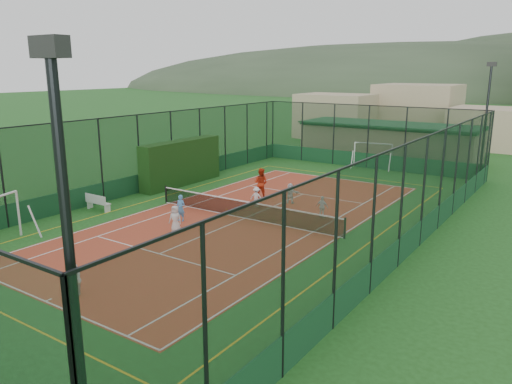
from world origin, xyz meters
TOP-DOWN VIEW (x-y plane):
  - ground at (0.00, 0.00)m, footprint 300.00×300.00m
  - court_slab at (0.00, 0.00)m, footprint 11.17×23.97m
  - tennis_net at (0.00, 0.00)m, footprint 11.67×0.12m
  - perimeter_fence at (0.00, 0.00)m, footprint 18.12×34.12m
  - floodlight_se at (8.60, -16.60)m, footprint 0.60×0.26m
  - floodlight_ne at (8.60, 16.60)m, footprint 0.60×0.26m
  - clubhouse at (0.00, 22.00)m, footprint 15.20×7.20m
  - hedge_left at (-8.30, 4.16)m, footprint 1.05×6.99m
  - white_bench at (-7.80, -3.35)m, footprint 1.71×0.48m
  - futsal_goal_far at (0.39, 17.26)m, footprint 3.19×1.41m
  - child_near_left at (-1.50, -3.76)m, footprint 0.74×0.59m
  - child_near_mid at (-2.53, -2.25)m, footprint 0.56×0.42m
  - child_near_right at (0.46, -10.97)m, footprint 0.71×0.68m
  - child_far_left at (-0.77, 2.25)m, footprint 0.85×0.61m
  - child_far_right at (3.36, 2.46)m, footprint 0.70×0.31m
  - child_far_back at (0.43, 4.05)m, footprint 1.19×0.72m
  - coach at (-1.76, 4.19)m, footprint 1.00×0.83m
  - tennis_balls at (0.94, 1.07)m, footprint 4.64×1.39m

SIDE VIEW (x-z plane):
  - ground at x=0.00m, z-range 0.00..0.00m
  - court_slab at x=0.00m, z-range 0.00..0.01m
  - tennis_balls at x=0.94m, z-range 0.01..0.08m
  - white_bench at x=-7.80m, z-range 0.00..0.96m
  - tennis_net at x=0.00m, z-range 0.00..1.06m
  - child_near_right at x=0.46m, z-range 0.01..1.16m
  - child_far_left at x=-0.77m, z-range 0.01..1.19m
  - child_far_right at x=3.36m, z-range 0.01..1.19m
  - child_far_back at x=0.43m, z-range 0.01..1.23m
  - child_near_left at x=-1.50m, z-range 0.01..1.34m
  - child_near_mid at x=-2.53m, z-range 0.01..1.41m
  - coach at x=-1.76m, z-range 0.01..1.87m
  - futsal_goal_far at x=0.39m, z-range 0.00..1.99m
  - hedge_left at x=-8.30m, z-range 0.00..3.06m
  - clubhouse at x=0.00m, z-range 0.00..3.15m
  - perimeter_fence at x=0.00m, z-range 0.00..5.00m
  - floodlight_se at x=8.60m, z-range 0.00..8.25m
  - floodlight_ne at x=8.60m, z-range 0.00..8.25m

